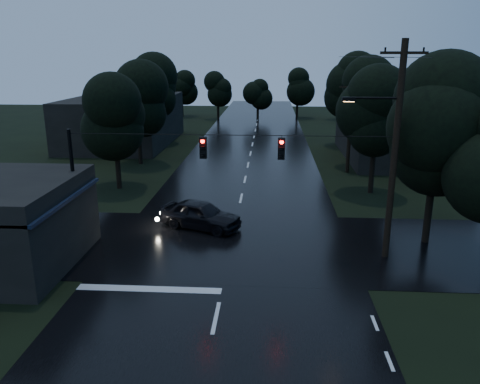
# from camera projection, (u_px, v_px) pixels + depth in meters

# --- Properties ---
(main_road) EXTENTS (12.00, 120.00, 0.02)m
(main_road) POSITION_uv_depth(u_px,v_px,m) (248.00, 165.00, 41.14)
(main_road) COLOR black
(main_road) RESTS_ON ground
(cross_street) EXTENTS (60.00, 9.00, 0.02)m
(cross_street) POSITION_uv_depth(u_px,v_px,m) (231.00, 244.00, 23.90)
(cross_street) COLOR black
(cross_street) RESTS_ON ground
(building_far_right) EXTENTS (10.00, 14.00, 4.40)m
(building_far_right) POSITION_uv_depth(u_px,v_px,m) (400.00, 135.00, 43.49)
(building_far_right) COLOR black
(building_far_right) RESTS_ON ground
(building_far_left) EXTENTS (10.00, 16.00, 5.00)m
(building_far_left) POSITION_uv_depth(u_px,v_px,m) (124.00, 120.00, 50.88)
(building_far_left) COLOR black
(building_far_left) RESTS_ON ground
(utility_pole_main) EXTENTS (3.50, 0.30, 10.00)m
(utility_pole_main) POSITION_uv_depth(u_px,v_px,m) (393.00, 149.00, 21.01)
(utility_pole_main) COLOR black
(utility_pole_main) RESTS_ON ground
(utility_pole_far) EXTENTS (2.00, 0.30, 7.50)m
(utility_pole_far) POSITION_uv_depth(u_px,v_px,m) (350.00, 125.00, 37.63)
(utility_pole_far) COLOR black
(utility_pole_far) RESTS_ON ground
(anchor_pole_left) EXTENTS (0.18, 0.18, 6.00)m
(anchor_pole_left) POSITION_uv_depth(u_px,v_px,m) (75.00, 191.00, 22.56)
(anchor_pole_left) COLOR black
(anchor_pole_left) RESTS_ON ground
(span_signals) EXTENTS (15.00, 0.37, 1.12)m
(span_signals) POSITION_uv_depth(u_px,v_px,m) (241.00, 147.00, 21.43)
(span_signals) COLOR black
(span_signals) RESTS_ON ground
(tree_corner_near) EXTENTS (4.48, 4.48, 9.44)m
(tree_corner_near) POSITION_uv_depth(u_px,v_px,m) (439.00, 126.00, 22.56)
(tree_corner_near) COLOR black
(tree_corner_near) RESTS_ON ground
(tree_left_a) EXTENTS (3.92, 3.92, 8.26)m
(tree_left_a) POSITION_uv_depth(u_px,v_px,m) (114.00, 116.00, 32.56)
(tree_left_a) COLOR black
(tree_left_a) RESTS_ON ground
(tree_left_b) EXTENTS (4.20, 4.20, 8.85)m
(tree_left_b) POSITION_uv_depth(u_px,v_px,m) (137.00, 100.00, 40.15)
(tree_left_b) COLOR black
(tree_left_b) RESTS_ON ground
(tree_left_c) EXTENTS (4.48, 4.48, 9.44)m
(tree_left_c) POSITION_uv_depth(u_px,v_px,m) (157.00, 88.00, 49.66)
(tree_left_c) COLOR black
(tree_left_c) RESTS_ON ground
(tree_right_a) EXTENTS (4.20, 4.20, 8.85)m
(tree_right_a) POSITION_uv_depth(u_px,v_px,m) (377.00, 112.00, 31.35)
(tree_right_a) COLOR black
(tree_right_a) RESTS_ON ground
(tree_right_b) EXTENTS (4.48, 4.48, 9.44)m
(tree_right_b) POSITION_uv_depth(u_px,v_px,m) (364.00, 97.00, 38.87)
(tree_right_b) COLOR black
(tree_right_b) RESTS_ON ground
(tree_right_c) EXTENTS (4.76, 4.76, 10.03)m
(tree_right_c) POSITION_uv_depth(u_px,v_px,m) (351.00, 85.00, 48.30)
(tree_right_c) COLOR black
(tree_right_c) RESTS_ON ground
(car) EXTENTS (4.96, 3.43, 1.57)m
(car) POSITION_uv_depth(u_px,v_px,m) (201.00, 215.00, 26.00)
(car) COLOR black
(car) RESTS_ON ground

